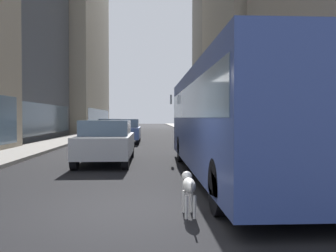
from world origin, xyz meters
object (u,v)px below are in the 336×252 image
transit_bus (231,116)px  pedestrian_with_handbag (324,143)px  car_silver_sedan (107,141)px  car_black_suv (110,129)px  pedestrian_in_coat (322,139)px  car_blue_hatchback (125,131)px  dalmatian_dog (189,186)px

transit_bus → pedestrian_with_handbag: (2.51, -0.54, -0.76)m
car_silver_sedan → pedestrian_with_handbag: bearing=-30.3°
car_black_suv → pedestrian_in_coat: bearing=-64.3°
pedestrian_with_handbag → car_blue_hatchback: bearing=114.3°
dalmatian_dog → car_black_suv: bearing=99.5°
car_black_suv → car_silver_sedan: 16.17m
transit_bus → dalmatian_dog: transit_bus is taller
car_silver_sedan → dalmatian_dog: car_silver_sedan is taller
car_blue_hatchback → pedestrian_with_handbag: pedestrian_with_handbag is taller
car_black_suv → pedestrian_with_handbag: pedestrian_with_handbag is taller
car_blue_hatchback → car_silver_sedan: same height
dalmatian_dog → pedestrian_with_handbag: bearing=40.2°
car_black_suv → pedestrian_in_coat: size_ratio=2.53×
transit_bus → car_silver_sedan: transit_bus is taller
pedestrian_in_coat → car_black_suv: bearing=115.7°
dalmatian_dog → car_blue_hatchback: bearing=97.3°
car_silver_sedan → pedestrian_with_handbag: pedestrian_with_handbag is taller
car_silver_sedan → dalmatian_dog: size_ratio=4.76×
car_black_suv → pedestrian_with_handbag: 21.49m
transit_bus → pedestrian_in_coat: (3.22, 1.00, -0.77)m
pedestrian_with_handbag → pedestrian_in_coat: same height
transit_bus → car_blue_hatchback: size_ratio=2.83×
car_black_suv → pedestrian_with_handbag: (8.11, -19.89, 0.19)m
car_black_suv → dalmatian_dog: car_black_suv is taller
transit_bus → car_blue_hatchback: transit_bus is taller
car_black_suv → pedestrian_in_coat: 20.36m
dalmatian_dog → transit_bus: bearing=67.6°
transit_bus → car_blue_hatchback: bearing=106.1°
car_blue_hatchback → car_black_suv: same height
transit_bus → pedestrian_in_coat: 3.46m
car_silver_sedan → pedestrian_with_handbag: (6.51, -3.80, 0.19)m
car_blue_hatchback → pedestrian_with_handbag: 15.82m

